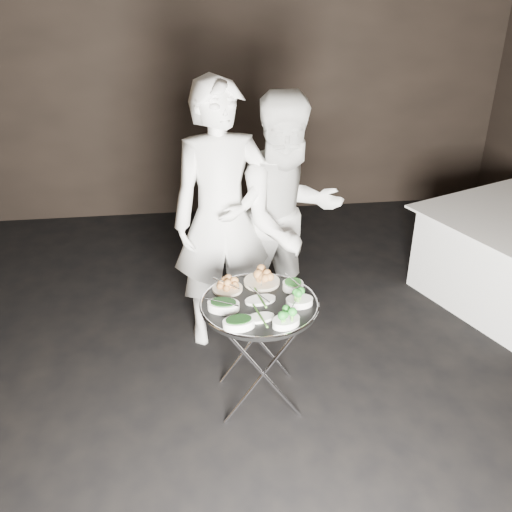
{
  "coord_description": "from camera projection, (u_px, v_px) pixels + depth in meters",
  "views": [
    {
      "loc": [
        -0.32,
        -2.34,
        2.51
      ],
      "look_at": [
        0.05,
        0.58,
        0.95
      ],
      "focal_mm": 40.0,
      "sensor_mm": 36.0,
      "label": 1
    }
  ],
  "objects": [
    {
      "name": "broccoli_bowl_b",
      "position": [
        286.0,
        320.0,
        3.1
      ],
      "size": [
        0.19,
        0.17,
        0.07
      ],
      "rotation": [
        0.0,
        0.0,
        0.39
      ],
      "color": "white",
      "rests_on": "serving_tray"
    },
    {
      "name": "potato_plate_b",
      "position": [
        262.0,
        278.0,
        3.49
      ],
      "size": [
        0.22,
        0.22,
        0.08
      ],
      "rotation": [
        0.0,
        0.0,
        -0.0
      ],
      "color": "beige",
      "rests_on": "serving_tray"
    },
    {
      "name": "waiter_right",
      "position": [
        288.0,
        218.0,
        3.97
      ],
      "size": [
        1.03,
        0.92,
        1.76
      ],
      "primitive_type": "imported",
      "rotation": [
        0.0,
        0.0,
        0.35
      ],
      "color": "silver",
      "rests_on": "floor"
    },
    {
      "name": "greens_bowl",
      "position": [
        293.0,
        284.0,
        3.43
      ],
      "size": [
        0.13,
        0.13,
        0.07
      ],
      "rotation": [
        0.0,
        0.0,
        0.27
      ],
      "color": "white",
      "rests_on": "serving_tray"
    },
    {
      "name": "serving_utensils",
      "position": [
        261.0,
        289.0,
        3.34
      ],
      "size": [
        0.59,
        0.45,
        0.01
      ],
      "color": "silver",
      "rests_on": "serving_tray"
    },
    {
      "name": "spinach_bowl_b",
      "position": [
        239.0,
        322.0,
        3.08
      ],
      "size": [
        0.19,
        0.14,
        0.07
      ],
      "rotation": [
        0.0,
        0.0,
        0.13
      ],
      "color": "white",
      "rests_on": "serving_tray"
    },
    {
      "name": "serving_tray",
      "position": [
        259.0,
        304.0,
        3.31
      ],
      "size": [
        0.7,
        0.7,
        0.04
      ],
      "color": "black",
      "rests_on": "tray_stand"
    },
    {
      "name": "waiter_left",
      "position": [
        222.0,
        219.0,
        3.83
      ],
      "size": [
        0.73,
        0.52,
        1.87
      ],
      "primitive_type": "imported",
      "rotation": [
        0.0,
        0.0,
        0.12
      ],
      "color": "silver",
      "rests_on": "floor"
    },
    {
      "name": "tray_stand",
      "position": [
        259.0,
        348.0,
        3.46
      ],
      "size": [
        0.48,
        0.41,
        0.7
      ],
      "rotation": [
        0.0,
        0.0,
        0.01
      ],
      "color": "silver",
      "rests_on": "floor"
    },
    {
      "name": "broccoli_bowl_a",
      "position": [
        299.0,
        300.0,
        3.28
      ],
      "size": [
        0.17,
        0.12,
        0.07
      ],
      "rotation": [
        0.0,
        0.0,
        0.06
      ],
      "color": "white",
      "rests_on": "serving_tray"
    },
    {
      "name": "floor",
      "position": [
        260.0,
        454.0,
        3.27
      ],
      "size": [
        6.0,
        7.0,
        0.05
      ],
      "primitive_type": "cube",
      "color": "black",
      "rests_on": "ground"
    },
    {
      "name": "wall_back",
      "position": [
        214.0,
        70.0,
        5.65
      ],
      "size": [
        6.0,
        0.05,
        3.0
      ],
      "primitive_type": "cube",
      "color": "black",
      "rests_on": "floor"
    },
    {
      "name": "spinach_bowl_a",
      "position": [
        223.0,
        305.0,
        3.23
      ],
      "size": [
        0.2,
        0.16,
        0.08
      ],
      "rotation": [
        0.0,
        0.0,
        -0.22
      ],
      "color": "white",
      "rests_on": "serving_tray"
    },
    {
      "name": "asparagus_plate_a",
      "position": [
        260.0,
        299.0,
        3.31
      ],
      "size": [
        0.2,
        0.13,
        0.04
      ],
      "rotation": [
        0.0,
        0.0,
        0.17
      ],
      "color": "white",
      "rests_on": "serving_tray"
    },
    {
      "name": "asparagus_plate_b",
      "position": [
        260.0,
        317.0,
        3.15
      ],
      "size": [
        0.18,
        0.12,
        0.03
      ],
      "rotation": [
        0.0,
        0.0,
        0.2
      ],
      "color": "white",
      "rests_on": "serving_tray"
    },
    {
      "name": "potato_plate_a",
      "position": [
        227.0,
        286.0,
        3.42
      ],
      "size": [
        0.19,
        0.19,
        0.07
      ],
      "rotation": [
        0.0,
        0.0,
        -0.43
      ],
      "color": "beige",
      "rests_on": "serving_tray"
    }
  ]
}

